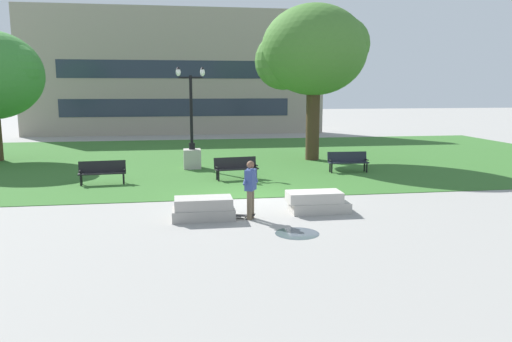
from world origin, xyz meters
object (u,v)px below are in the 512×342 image
lamp_post_left (192,148)px  park_bench_near_left (348,161)px  skateboard (238,215)px  concrete_block_center (203,209)px  concrete_block_left (317,202)px  park_bench_near_right (236,167)px  park_bench_far_left (102,171)px  person_skateboarder (251,186)px

lamp_post_left → park_bench_near_left: bearing=-17.1°
skateboard → park_bench_near_left: park_bench_near_left is taller
concrete_block_center → park_bench_near_left: 9.90m
concrete_block_left → park_bench_near_left: 7.60m
park_bench_near_right → lamp_post_left: size_ratio=0.39×
concrete_block_center → park_bench_near_right: bearing=74.7°
concrete_block_center → concrete_block_left: same height
concrete_block_left → park_bench_near_left: bearing=63.7°
concrete_block_left → park_bench_far_left: size_ratio=1.03×
skateboard → concrete_block_center: bearing=176.0°
lamp_post_left → park_bench_near_right: bearing=-61.2°
park_bench_near_right → concrete_block_left: bearing=-72.7°
park_bench_near_right → lamp_post_left: bearing=118.8°
park_bench_far_left → lamp_post_left: bearing=42.6°
concrete_block_center → park_bench_near_right: park_bench_near_right is taller
lamp_post_left → concrete_block_center: bearing=-89.8°
skateboard → park_bench_near_right: size_ratio=0.56×
lamp_post_left → person_skateboarder: bearing=-81.7°
park_bench_near_left → lamp_post_left: size_ratio=0.39×
skateboard → park_bench_far_left: park_bench_far_left is taller
person_skateboarder → skateboard: (-0.36, 0.12, -0.88)m
skateboard → park_bench_near_right: (0.68, 6.22, 0.45)m
person_skateboarder → lamp_post_left: lamp_post_left is taller
person_skateboarder → skateboard: bearing=161.0°
person_skateboarder → park_bench_near_left: bearing=53.1°
concrete_block_center → concrete_block_left: bearing=5.2°
concrete_block_center → park_bench_far_left: size_ratio=0.98×
concrete_block_center → park_bench_near_right: size_ratio=0.97×
park_bench_near_left → park_bench_far_left: size_ratio=0.99×
concrete_block_center → lamp_post_left: lamp_post_left is taller
concrete_block_left → park_bench_far_left: bearing=141.9°
park_bench_near_right → park_bench_far_left: same height
park_bench_near_right → lamp_post_left: (-1.71, 3.11, 0.45)m
concrete_block_center → concrete_block_left: 3.51m
concrete_block_left → person_skateboarder: person_skateboarder is taller
park_bench_near_left → concrete_block_left: bearing=-116.3°
person_skateboarder → park_bench_far_left: size_ratio=0.93×
concrete_block_left → person_skateboarder: 2.30m
skateboard → concrete_block_left: bearing=8.8°
skateboard → person_skateboarder: bearing=-19.0°
concrete_block_center → skateboard: size_ratio=1.73×
park_bench_near_left → park_bench_near_right: size_ratio=0.98×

